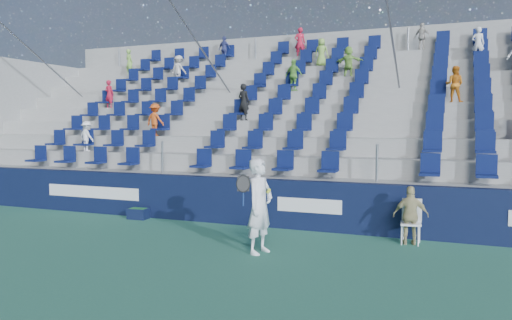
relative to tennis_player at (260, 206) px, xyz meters
The scene contains 7 objects.
ground 1.63m from the tennis_player, 152.12° to the right, with size 70.00×70.00×0.00m, color #2F6E56.
sponsor_wall 2.81m from the tennis_player, 114.68° to the left, with size 24.00×0.32×1.20m.
grandstand 7.80m from the tennis_player, 98.70° to the left, with size 24.00×8.17×6.63m.
tennis_player is the anchor object (origin of this frame).
line_judge_chair 3.42m from the tennis_player, 36.72° to the left, with size 0.47×0.48×0.96m.
line_judge 3.33m from the tennis_player, 34.64° to the left, with size 0.74×0.31×1.26m, color tan.
ball_bin 4.96m from the tennis_player, 154.20° to the left, with size 0.55×0.37×0.30m.
Camera 1 is at (4.78, -8.51, 2.55)m, focal length 35.00 mm.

